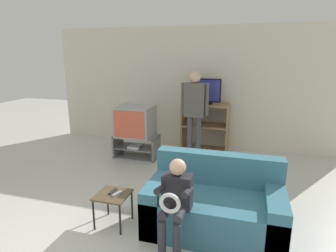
% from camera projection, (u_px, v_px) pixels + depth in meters
% --- Properties ---
extents(wall_back, '(6.40, 0.06, 2.60)m').
position_uv_depth(wall_back, '(192.00, 88.00, 6.15)').
color(wall_back, silver).
rests_on(wall_back, ground_plane).
extents(tv_stand, '(0.86, 0.46, 0.45)m').
position_uv_depth(tv_stand, '(137.00, 146.00, 5.63)').
color(tv_stand, slate).
rests_on(tv_stand, ground_plane).
extents(television_main, '(0.69, 0.62, 0.59)m').
position_uv_depth(television_main, '(135.00, 121.00, 5.48)').
color(television_main, '#9E9EA3').
rests_on(television_main, tv_stand).
extents(media_shelf, '(0.96, 0.51, 1.01)m').
position_uv_depth(media_shelf, '(205.00, 127.00, 5.94)').
color(media_shelf, '#9E7A51').
rests_on(media_shelf, ground_plane).
extents(television_flat, '(0.56, 0.20, 0.52)m').
position_uv_depth(television_flat, '(207.00, 92.00, 5.75)').
color(television_flat, black).
rests_on(television_flat, media_shelf).
extents(snack_table, '(0.39, 0.39, 0.40)m').
position_uv_depth(snack_table, '(113.00, 198.00, 3.34)').
color(snack_table, brown).
rests_on(snack_table, ground_plane).
extents(remote_control_black, '(0.05, 0.15, 0.02)m').
position_uv_depth(remote_control_black, '(113.00, 191.00, 3.36)').
color(remote_control_black, '#232328').
rests_on(remote_control_black, snack_table).
extents(remote_control_white, '(0.09, 0.15, 0.02)m').
position_uv_depth(remote_control_white, '(117.00, 194.00, 3.31)').
color(remote_control_white, gray).
rests_on(remote_control_white, snack_table).
extents(couch, '(1.53, 0.87, 0.84)m').
position_uv_depth(couch, '(215.00, 206.00, 3.27)').
color(couch, teal).
rests_on(couch, ground_plane).
extents(person_standing_adult, '(0.53, 0.21, 1.70)m').
position_uv_depth(person_standing_adult, '(194.00, 107.00, 5.33)').
color(person_standing_adult, '#4C4C56').
rests_on(person_standing_adult, ground_plane).
extents(person_seated_child, '(0.33, 0.43, 0.99)m').
position_uv_depth(person_seated_child, '(175.00, 199.00, 2.82)').
color(person_seated_child, '#2D2D38').
rests_on(person_seated_child, ground_plane).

